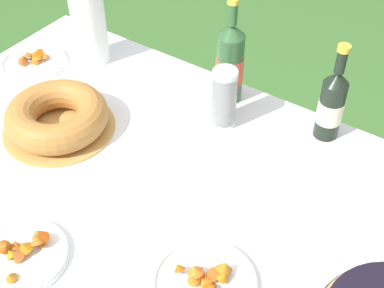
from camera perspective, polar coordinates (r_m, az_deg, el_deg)
garden_table at (r=1.39m, az=-4.54°, el=-8.64°), size 1.69×1.17×0.67m
tablecloth at (r=1.36m, az=-4.64°, el=-7.52°), size 1.70×1.18×0.10m
bundt_cake at (r=1.57m, az=-14.21°, el=2.84°), size 0.32×0.32×0.09m
cup_stack at (r=1.52m, az=3.45°, el=4.88°), size 0.07×0.07×0.19m
cider_bottle_green at (r=1.60m, az=4.06°, el=8.61°), size 0.08×0.08×0.34m
juice_bottle_red at (r=1.52m, az=14.66°, el=4.14°), size 0.07×0.07×0.30m
snack_plate_near at (r=1.88m, az=-16.50°, el=8.45°), size 0.22×0.22×0.06m
snack_plate_left at (r=1.21m, az=1.40°, el=-14.44°), size 0.24×0.24×0.06m
snack_plate_right at (r=1.31m, az=-17.68°, el=-11.09°), size 0.22×0.22×0.05m
paper_towel_roll at (r=1.81m, az=-10.90°, el=12.28°), size 0.11×0.11×0.26m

